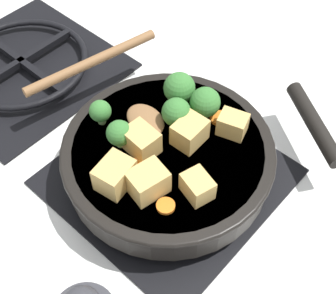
% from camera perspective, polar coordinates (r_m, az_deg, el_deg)
% --- Properties ---
extents(ground_plane, '(2.40, 2.40, 0.00)m').
position_cam_1_polar(ground_plane, '(0.72, 0.00, -3.73)').
color(ground_plane, silver).
extents(front_burner_grate, '(0.31, 0.31, 0.03)m').
position_cam_1_polar(front_burner_grate, '(0.71, 0.00, -3.19)').
color(front_burner_grate, black).
rests_on(front_burner_grate, ground_plane).
extents(rear_burner_grate, '(0.31, 0.31, 0.03)m').
position_cam_1_polar(rear_burner_grate, '(0.91, -17.32, 9.53)').
color(rear_burner_grate, black).
rests_on(rear_burner_grate, ground_plane).
extents(skillet_pan, '(0.39, 0.35, 0.05)m').
position_cam_1_polar(skillet_pan, '(0.68, 0.20, -1.09)').
color(skillet_pan, black).
rests_on(skillet_pan, front_burner_grate).
extents(wooden_spoon, '(0.24, 0.22, 0.02)m').
position_cam_1_polar(wooden_spoon, '(0.73, -6.66, 7.50)').
color(wooden_spoon, brown).
rests_on(wooden_spoon, skillet_pan).
extents(tofu_cube_center_large, '(0.05, 0.05, 0.04)m').
position_cam_1_polar(tofu_cube_center_large, '(0.61, -6.49, -3.42)').
color(tofu_cube_center_large, tan).
rests_on(tofu_cube_center_large, skillet_pan).
extents(tofu_cube_near_handle, '(0.04, 0.05, 0.03)m').
position_cam_1_polar(tofu_cube_near_handle, '(0.60, 3.60, -4.81)').
color(tofu_cube_near_handle, tan).
rests_on(tofu_cube_near_handle, skillet_pan).
extents(tofu_cube_east_chunk, '(0.05, 0.04, 0.04)m').
position_cam_1_polar(tofu_cube_east_chunk, '(0.65, 2.67, 1.78)').
color(tofu_cube_east_chunk, tan).
rests_on(tofu_cube_east_chunk, skillet_pan).
extents(tofu_cube_west_chunk, '(0.04, 0.05, 0.03)m').
position_cam_1_polar(tofu_cube_west_chunk, '(0.67, 7.88, 2.75)').
color(tofu_cube_west_chunk, tan).
rests_on(tofu_cube_west_chunk, skillet_pan).
extents(tofu_cube_back_piece, '(0.04, 0.05, 0.04)m').
position_cam_1_polar(tofu_cube_back_piece, '(0.64, -3.28, 0.73)').
color(tofu_cube_back_piece, tan).
rests_on(tofu_cube_back_piece, skillet_pan).
extents(tofu_cube_front_piece, '(0.06, 0.05, 0.04)m').
position_cam_1_polar(tofu_cube_front_piece, '(0.60, -2.48, -4.27)').
color(tofu_cube_front_piece, tan).
rests_on(tofu_cube_front_piece, skillet_pan).
extents(broccoli_floret_near_spoon, '(0.04, 0.04, 0.04)m').
position_cam_1_polar(broccoli_floret_near_spoon, '(0.64, -5.95, 1.65)').
color(broccoli_floret_near_spoon, '#709956').
rests_on(broccoli_floret_near_spoon, skillet_pan).
extents(broccoli_floret_center_top, '(0.03, 0.03, 0.04)m').
position_cam_1_polar(broccoli_floret_center_top, '(0.68, -8.25, 4.31)').
color(broccoli_floret_center_top, '#709956').
rests_on(broccoli_floret_center_top, skillet_pan).
extents(broccoli_floret_east_rim, '(0.04, 0.04, 0.05)m').
position_cam_1_polar(broccoli_floret_east_rim, '(0.68, 4.46, 5.49)').
color(broccoli_floret_east_rim, '#709956').
rests_on(broccoli_floret_east_rim, skillet_pan).
extents(broccoli_floret_west_rim, '(0.04, 0.04, 0.05)m').
position_cam_1_polar(broccoli_floret_west_rim, '(0.66, 1.02, 4.23)').
color(broccoli_floret_west_rim, '#709956').
rests_on(broccoli_floret_west_rim, skillet_pan).
extents(broccoli_floret_north_edge, '(0.05, 0.05, 0.05)m').
position_cam_1_polar(broccoli_floret_north_edge, '(0.69, 1.39, 7.18)').
color(broccoli_floret_north_edge, '#709956').
rests_on(broccoli_floret_north_edge, skillet_pan).
extents(carrot_slice_orange_thin, '(0.03, 0.03, 0.01)m').
position_cam_1_polar(carrot_slice_orange_thin, '(0.69, 6.25, 3.52)').
color(carrot_slice_orange_thin, orange).
rests_on(carrot_slice_orange_thin, skillet_pan).
extents(carrot_slice_near_center, '(0.02, 0.02, 0.01)m').
position_cam_1_polar(carrot_slice_near_center, '(0.60, -0.29, -7.19)').
color(carrot_slice_near_center, orange).
rests_on(carrot_slice_near_center, skillet_pan).
extents(carrot_slice_edge_slice, '(0.02, 0.02, 0.01)m').
position_cam_1_polar(carrot_slice_edge_slice, '(0.64, -3.85, -2.34)').
color(carrot_slice_edge_slice, orange).
rests_on(carrot_slice_edge_slice, skillet_pan).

